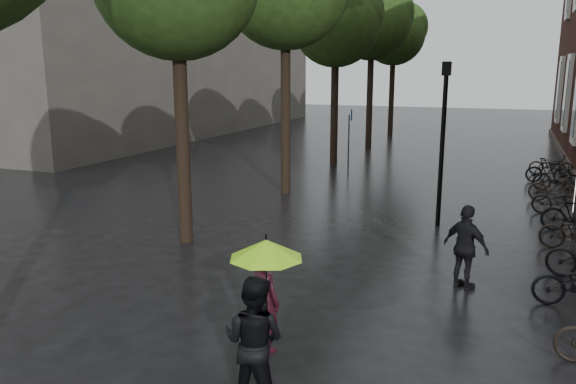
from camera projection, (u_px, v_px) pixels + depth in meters
The scene contains 9 objects.
bg_building at pixel (119, 25), 37.68m from camera, with size 16.00×30.00×14.00m, color #47423D.
street_trees at pixel (313, 6), 20.37m from camera, with size 4.33×34.03×8.91m.
person_burgundy at pixel (265, 301), 8.24m from camera, with size 0.55×0.36×1.52m, color #320E18.
person_black at pixel (254, 341), 6.85m from camera, with size 0.82×0.64×1.68m, color black.
lime_umbrella at pixel (266, 249), 7.36m from camera, with size 1.01×1.01×1.49m.
pedestrian_walking at pixel (466, 247), 10.55m from camera, with size 0.95×0.40×1.63m, color black.
parked_bicycles at pixel (568, 212), 14.66m from camera, with size 2.13×16.36×0.97m.
lamp_post at pixel (443, 128), 14.49m from camera, with size 0.22×0.22×4.29m.
cycle_sign at pixel (350, 131), 22.62m from camera, with size 0.13×0.46×2.53m.
Camera 1 is at (3.02, -4.27, 4.09)m, focal length 35.00 mm.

